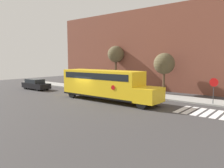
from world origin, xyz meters
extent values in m
plane|color=#3A3838|center=(0.00, 0.00, 0.00)|extent=(60.00, 60.00, 0.00)
cube|color=#9E9E99|center=(0.00, 6.50, 0.07)|extent=(44.00, 3.00, 0.15)
cube|color=brown|center=(0.00, 13.00, 5.74)|extent=(32.00, 4.00, 11.48)
cube|color=white|center=(9.89, 2.00, 0.00)|extent=(0.50, 3.20, 0.01)
cube|color=white|center=(10.59, 2.00, 0.00)|extent=(0.50, 3.20, 0.01)
cube|color=white|center=(11.29, 2.00, 0.00)|extent=(0.50, 3.20, 0.01)
cube|color=white|center=(11.99, 2.00, 0.00)|extent=(0.50, 3.20, 0.01)
cube|color=white|center=(12.69, 2.00, 0.00)|extent=(0.50, 3.20, 0.01)
cube|color=yellow|center=(1.53, 0.87, 1.81)|extent=(9.34, 2.50, 2.72)
cube|color=yellow|center=(7.21, 0.87, 1.12)|extent=(2.02, 2.50, 1.34)
cube|color=black|center=(1.53, 0.87, 0.53)|extent=(9.34, 2.54, 0.16)
cube|color=black|center=(1.53, 0.87, 2.62)|extent=(8.59, 2.53, 0.64)
cylinder|color=red|center=(4.10, -0.42, 1.67)|extent=(0.44, 0.02, 0.44)
cylinder|color=black|center=(7.11, 1.95, 0.50)|extent=(1.00, 0.30, 1.00)
cylinder|color=black|center=(7.11, -0.21, 0.50)|extent=(1.00, 0.30, 1.00)
cylinder|color=black|center=(-1.94, 1.95, 0.50)|extent=(1.00, 0.30, 1.00)
cylinder|color=black|center=(-1.94, -0.21, 0.50)|extent=(1.00, 0.30, 1.00)
cube|color=black|center=(-11.24, 1.08, 0.59)|extent=(4.78, 1.78, 0.73)
cube|color=#1E2328|center=(-11.53, 1.08, 1.23)|extent=(2.68, 1.64, 0.55)
cylinder|color=black|center=(-9.67, 1.85, 0.32)|extent=(0.64, 0.22, 0.64)
cylinder|color=black|center=(-9.67, 0.31, 0.32)|extent=(0.64, 0.22, 0.64)
cylinder|color=black|center=(-12.82, 1.85, 0.32)|extent=(0.64, 0.22, 0.64)
cylinder|color=black|center=(-12.82, 0.31, 0.32)|extent=(0.64, 0.22, 0.64)
cylinder|color=#38383A|center=(11.51, 5.40, 1.11)|extent=(0.07, 0.07, 2.22)
cylinder|color=red|center=(11.51, 5.35, 2.18)|extent=(0.80, 0.03, 0.80)
cylinder|color=brown|center=(4.80, 8.90, 1.51)|extent=(0.28, 0.28, 3.01)
sphere|color=brown|center=(4.80, 8.90, 3.80)|extent=(2.62, 2.62, 2.62)
cylinder|color=brown|center=(-3.85, 10.24, 2.18)|extent=(0.29, 0.29, 4.36)
sphere|color=brown|center=(-3.85, 10.24, 5.11)|extent=(2.52, 2.52, 2.52)
camera|label=1|loc=(16.76, -16.31, 4.29)|focal=35.00mm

